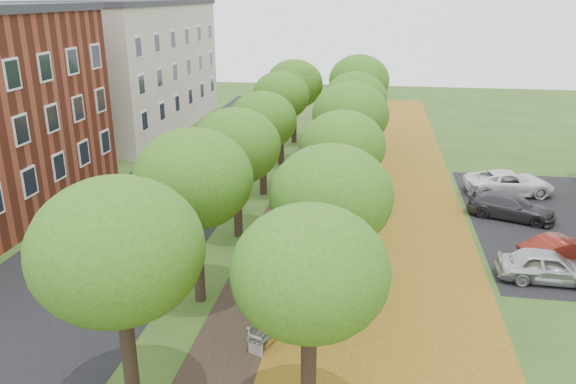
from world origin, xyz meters
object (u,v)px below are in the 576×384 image
at_px(car_red, 563,251).
at_px(car_white, 509,183).
at_px(bench, 268,329).
at_px(car_silver, 548,266).
at_px(car_grey, 511,207).

xyz_separation_m(car_red, car_white, (-0.38, 8.90, 0.07)).
bearing_deg(car_red, car_white, -21.90).
height_order(bench, car_silver, car_silver).
bearing_deg(car_grey, car_silver, -159.97).
xyz_separation_m(bench, car_white, (10.83, 16.38, 0.23)).
distance_m(bench, car_grey, 16.18).
height_order(car_silver, car_white, car_white).
bearing_deg(bench, car_white, -10.99).
height_order(bench, car_grey, car_grey).
distance_m(car_grey, car_white, 3.85).
relative_size(car_silver, car_red, 1.04).
bearing_deg(car_red, car_silver, 124.11).
bearing_deg(car_red, car_grey, -12.88).
xyz_separation_m(car_silver, car_red, (1.03, 1.68, -0.05)).
bearing_deg(bench, car_red, -33.81).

